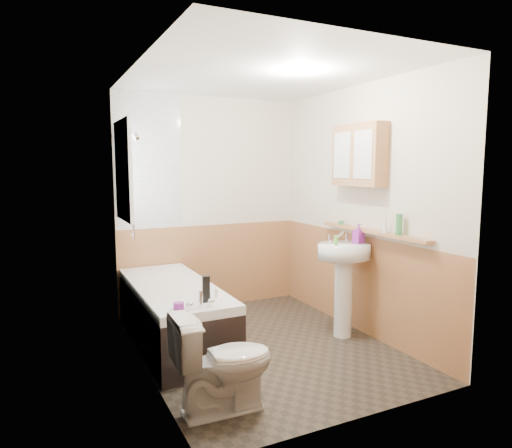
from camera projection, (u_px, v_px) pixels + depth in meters
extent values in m
plane|color=black|center=(263.00, 346.00, 4.32)|extent=(2.80, 2.80, 0.00)
plane|color=white|center=(263.00, 74.00, 4.01)|extent=(2.80, 2.80, 0.00)
cube|color=beige|center=(210.00, 204.00, 5.42)|extent=(2.20, 0.02, 2.50)
cube|color=beige|center=(363.00, 236.00, 2.90)|extent=(2.20, 0.02, 2.50)
cube|color=beige|center=(141.00, 221.00, 3.68)|extent=(0.02, 2.80, 2.50)
cube|color=beige|center=(360.00, 210.00, 4.64)|extent=(0.02, 2.80, 2.50)
cube|color=#B07748|center=(357.00, 282.00, 4.72)|extent=(0.01, 2.80, 1.00)
cube|color=#B07748|center=(357.00, 347.00, 3.01)|extent=(2.20, 0.01, 1.00)
cube|color=#B07748|center=(211.00, 266.00, 5.49)|extent=(2.20, 0.01, 1.00)
cube|color=white|center=(143.00, 221.00, 3.69)|extent=(0.01, 2.80, 2.50)
cube|color=white|center=(148.00, 161.00, 5.02)|extent=(0.75, 0.01, 1.50)
cube|color=white|center=(124.00, 171.00, 4.50)|extent=(0.03, 0.79, 0.99)
cube|color=white|center=(125.00, 171.00, 4.50)|extent=(0.01, 0.70, 0.90)
cube|color=white|center=(125.00, 171.00, 4.51)|extent=(0.01, 0.04, 0.90)
cube|color=black|center=(174.00, 318.00, 4.38)|extent=(0.70, 1.82, 0.49)
cube|color=white|center=(173.00, 288.00, 4.35)|extent=(0.70, 1.82, 0.08)
cube|color=white|center=(173.00, 290.00, 4.35)|extent=(0.56, 1.68, 0.04)
cylinder|color=silver|center=(201.00, 299.00, 3.61)|extent=(0.04, 0.04, 0.14)
sphere|color=silver|center=(190.00, 304.00, 3.57)|extent=(0.06, 0.06, 0.06)
sphere|color=silver|center=(211.00, 302.00, 3.65)|extent=(0.06, 0.06, 0.06)
cylinder|color=silver|center=(132.00, 178.00, 4.23)|extent=(0.02, 0.02, 1.15)
cylinder|color=silver|center=(134.00, 234.00, 4.30)|extent=(0.04, 0.04, 0.02)
cylinder|color=silver|center=(130.00, 120.00, 4.17)|extent=(0.04, 0.04, 0.02)
cylinder|color=silver|center=(136.00, 137.00, 4.20)|extent=(0.06, 0.08, 0.08)
imported|color=white|center=(223.00, 363.00, 3.14)|extent=(0.72, 0.42, 0.69)
cylinder|color=white|center=(343.00, 299.00, 4.53)|extent=(0.18, 0.18, 0.76)
ellipsoid|color=white|center=(344.00, 251.00, 4.47)|extent=(0.55, 0.44, 0.15)
cylinder|color=silver|center=(330.00, 239.00, 4.51)|extent=(0.03, 0.03, 0.08)
cylinder|color=silver|center=(347.00, 237.00, 4.60)|extent=(0.03, 0.03, 0.08)
cylinder|color=silver|center=(340.00, 235.00, 4.53)|extent=(0.02, 0.11, 0.09)
cube|color=#B07748|center=(371.00, 232.00, 4.40)|extent=(0.10, 1.48, 0.03)
cube|color=#B07748|center=(359.00, 155.00, 4.47)|extent=(0.16, 0.67, 0.61)
cube|color=silver|center=(363.00, 155.00, 4.29)|extent=(0.01, 0.26, 0.45)
cube|color=silver|center=(342.00, 155.00, 4.58)|extent=(0.01, 0.26, 0.45)
cylinder|color=#388447|center=(399.00, 224.00, 4.06)|extent=(0.07, 0.07, 0.19)
cone|color=silver|center=(385.00, 221.00, 4.22)|extent=(0.05, 0.05, 0.22)
cylinder|color=#388447|center=(341.00, 222.00, 4.84)|extent=(0.06, 0.06, 0.04)
imported|color=purple|center=(358.00, 239.00, 4.49)|extent=(0.11, 0.20, 0.09)
cylinder|color=#59C647|center=(336.00, 241.00, 4.36)|extent=(0.05, 0.05, 0.10)
cube|color=black|center=(206.00, 289.00, 3.76)|extent=(0.07, 0.05, 0.22)
cylinder|color=purple|center=(179.00, 306.00, 3.58)|extent=(0.09, 0.09, 0.05)
cylinder|color=silver|center=(216.00, 293.00, 3.90)|extent=(0.03, 0.03, 0.08)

